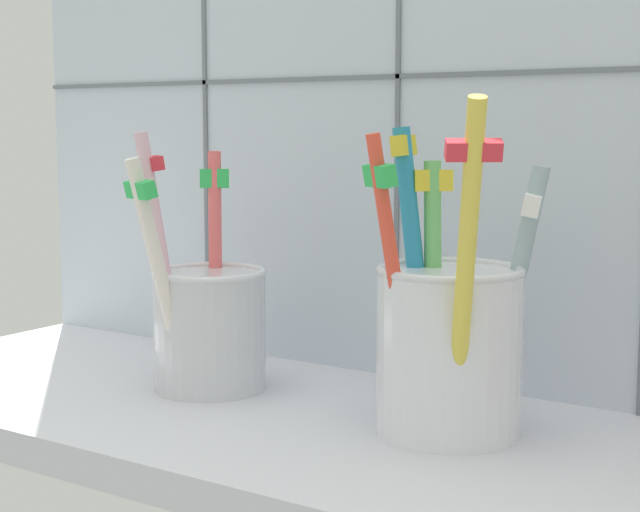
# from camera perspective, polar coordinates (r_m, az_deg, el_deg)

# --- Properties ---
(counter_slab) EXTENTS (0.64, 0.22, 0.02)m
(counter_slab) POSITION_cam_1_polar(r_m,az_deg,el_deg) (0.58, -1.08, -10.13)
(counter_slab) COLOR silver
(counter_slab) RESTS_ON ground
(tile_wall_back) EXTENTS (0.64, 0.02, 0.45)m
(tile_wall_back) POSITION_cam_1_polar(r_m,az_deg,el_deg) (0.65, 4.98, 10.97)
(tile_wall_back) COLOR silver
(tile_wall_back) RESTS_ON ground
(toothbrush_cup_left) EXTENTS (0.07, 0.10, 0.16)m
(toothbrush_cup_left) POSITION_cam_1_polar(r_m,az_deg,el_deg) (0.63, -6.47, -3.71)
(toothbrush_cup_left) COLOR silver
(toothbrush_cup_left) RESTS_ON counter_slab
(toothbrush_cup_right) EXTENTS (0.09, 0.11, 0.18)m
(toothbrush_cup_right) POSITION_cam_1_polar(r_m,az_deg,el_deg) (0.54, 7.39, -4.76)
(toothbrush_cup_right) COLOR white
(toothbrush_cup_right) RESTS_ON counter_slab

